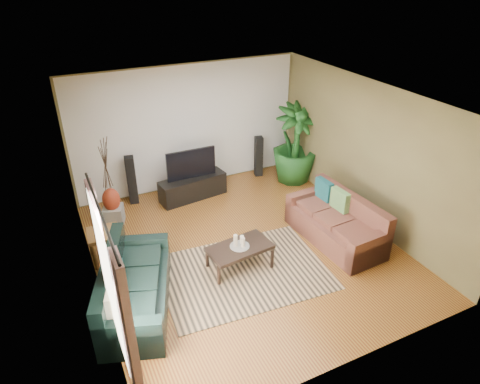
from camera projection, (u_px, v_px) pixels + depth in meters
floor at (245, 249)px, 7.59m from camera, size 5.50×5.50×0.00m
ceiling at (246, 100)px, 6.29m from camera, size 5.50×5.50×0.00m
wall_back at (188, 128)px, 9.11m from camera, size 5.00×0.00×5.00m
wall_front at (354, 283)px, 4.77m from camera, size 5.00×0.00×5.00m
wall_left at (86, 217)px, 5.99m from camera, size 0.00×5.50×5.50m
wall_right at (367, 154)px, 7.89m from camera, size 0.00×5.50×5.50m
backwall_panel at (188, 128)px, 9.10m from camera, size 4.90×0.00×4.90m
window_pane at (108, 282)px, 4.71m from camera, size 0.00×1.80×1.80m
curtain_near at (131, 345)px, 4.26m from camera, size 0.08×0.35×2.20m
curtain_far at (104, 261)px, 5.44m from camera, size 0.08×0.35×2.20m
curtain_rod at (100, 212)px, 4.30m from camera, size 0.03×1.90×0.03m
sofa_left at (136, 284)px, 6.14m from camera, size 1.47×2.17×0.85m
sofa_right at (336, 220)px, 7.63m from camera, size 0.97×1.95×0.85m
area_rug at (244, 272)px, 7.01m from camera, size 2.80×2.08×0.01m
coffee_table at (240, 257)px, 7.04m from camera, size 1.09×0.68×0.42m
candle_tray at (240, 246)px, 6.93m from camera, size 0.32×0.32×0.01m
candle_tall at (235, 240)px, 6.88m from camera, size 0.07×0.07×0.21m
candle_mid at (243, 242)px, 6.87m from camera, size 0.07×0.07×0.16m
candle_short at (242, 239)px, 6.97m from camera, size 0.07×0.07×0.13m
tv_stand at (193, 188)px, 9.09m from camera, size 1.48×0.62×0.48m
television at (191, 164)px, 8.84m from camera, size 1.05×0.06×0.62m
speaker_left at (132, 180)px, 8.79m from camera, size 0.22×0.24×1.03m
speaker_right at (259, 156)px, 9.94m from camera, size 0.21×0.23×0.95m
potted_plant at (295, 144)px, 9.52m from camera, size 1.03×1.03×1.78m
plant_pot at (293, 175)px, 9.89m from camera, size 0.33×0.33×0.25m
pedestal at (114, 215)px, 8.23m from camera, size 0.46×0.46×0.36m
vase at (111, 200)px, 8.07m from camera, size 0.33×0.33×0.46m
side_table at (105, 245)px, 7.21m from camera, size 0.55×0.55×0.54m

